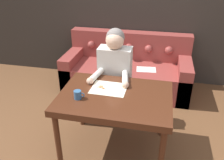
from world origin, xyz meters
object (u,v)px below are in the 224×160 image
person (115,76)px  scissors (103,88)px  dining_table (115,101)px  couch (127,70)px  mug (78,95)px

person → scissors: person is taller
dining_table → person: 0.59m
couch → mug: (-0.25, -1.68, 0.48)m
dining_table → scissors: (-0.16, 0.10, 0.08)m
dining_table → scissors: size_ratio=5.67×
couch → person: 1.01m
scissors → dining_table: bearing=-31.9°
dining_table → person: (-0.12, 0.58, 0.00)m
scissors → person: bearing=86.2°
couch → mug: bearing=-98.3°
couch → scissors: size_ratio=9.87×
mug → dining_table: bearing=23.9°
couch → mug: 1.76m
person → dining_table: bearing=-77.9°
person → couch: bearing=89.0°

